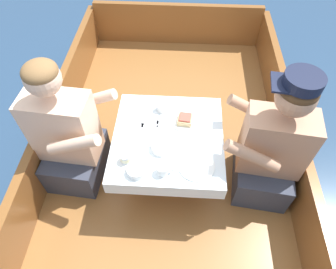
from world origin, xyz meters
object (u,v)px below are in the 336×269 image
Objects in this scene: coffee_cup_port at (163,169)px; tin_can at (126,158)px; coffee_cup_starboard at (162,106)px; sandwich at (185,119)px; person_starboard at (271,149)px; person_port at (68,137)px.

coffee_cup_port is 0.24m from tin_can.
coffee_cup_starboard reaches higher than coffee_cup_port.
coffee_cup_starboard is at bearing 145.68° from sandwich.
coffee_cup_starboard is (-0.16, 0.11, 0.00)m from sandwich.
coffee_cup_port is (-0.12, -0.39, -0.00)m from sandwich.
person_starboard is at bearing -21.26° from coffee_cup_starboard.
person_starboard is 0.58m from sandwich.
person_port is 9.80× the size of sandwich.
sandwich is at bearing 15.45° from person_port.
coffee_cup_port is 1.50× the size of tin_can.
person_starboard is at bearing 3.74° from person_port.
coffee_cup_port is (-0.67, -0.22, 0.06)m from person_starboard.
person_port is 0.69m from coffee_cup_port.
person_port is 9.99× the size of coffee_cup_port.
person_port is at bearing 5.55° from person_starboard.
person_starboard is 0.76m from coffee_cup_starboard.
sandwich is 0.19m from coffee_cup_starboard.
person_port is 9.76× the size of coffee_cup_starboard.
coffee_cup_starboard reaches higher than tin_can.
person_port is at bearing 158.54° from coffee_cup_port.
person_starboard reaches higher than coffee_cup_starboard.
sandwich is at bearing 73.13° from coffee_cup_port.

